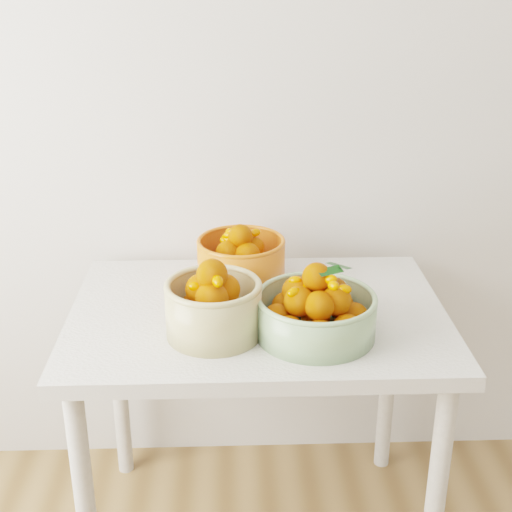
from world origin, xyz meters
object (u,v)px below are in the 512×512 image
(table, at_px, (258,341))
(bowl_orange, at_px, (241,260))
(bowl_cream, at_px, (214,306))
(bowl_green, at_px, (316,311))

(table, xyz_separation_m, bowl_orange, (-0.04, 0.17, 0.17))
(bowl_cream, bearing_deg, table, 48.73)
(table, distance_m, bowl_green, 0.26)
(bowl_cream, relative_size, bowl_green, 0.76)
(table, xyz_separation_m, bowl_green, (0.14, -0.14, 0.16))
(table, height_order, bowl_orange, bowl_orange)
(bowl_cream, height_order, bowl_orange, bowl_cream)
(bowl_green, relative_size, bowl_orange, 1.11)
(table, height_order, bowl_cream, bowl_cream)
(table, bearing_deg, bowl_green, -45.91)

